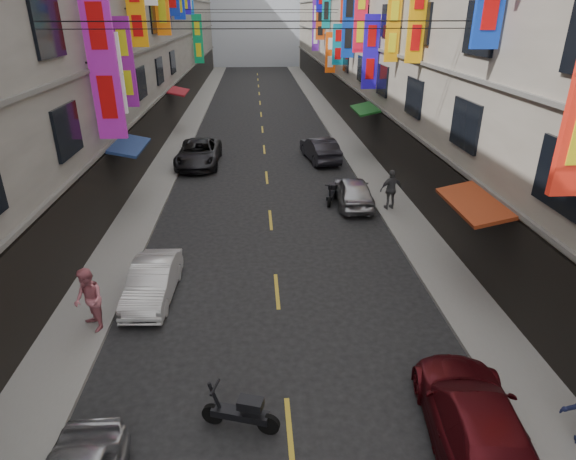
{
  "coord_description": "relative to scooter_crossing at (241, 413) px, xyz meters",
  "views": [
    {
      "loc": [
        -0.57,
        4.26,
        8.53
      ],
      "look_at": [
        0.02,
        12.85,
        4.59
      ],
      "focal_mm": 30.0,
      "sensor_mm": 36.0,
      "label": 1
    }
  ],
  "objects": [
    {
      "name": "overhead_cables",
      "position": [
        1.05,
        17.72,
        8.36
      ],
      "size": [
        14.0,
        38.04,
        1.24
      ],
      "color": "black",
      "rests_on": "ground"
    },
    {
      "name": "lane_markings",
      "position": [
        1.05,
        26.72,
        -0.44
      ],
      "size": [
        0.12,
        80.2,
        0.01
      ],
      "color": "gold",
      "rests_on": "ground"
    },
    {
      "name": "scooter_far_right",
      "position": [
        4.09,
        13.73,
        0.0
      ],
      "size": [
        0.73,
        1.76,
        1.14
      ],
      "rotation": [
        0.0,
        0.0,
        2.85
      ],
      "color": "black",
      "rests_on": "ground"
    },
    {
      "name": "car_left_mid",
      "position": [
        -2.95,
        5.6,
        0.17
      ],
      "size": [
        1.45,
        3.75,
        1.22
      ],
      "primitive_type": "imported",
      "rotation": [
        0.0,
        0.0,
        -0.04
      ],
      "color": "silver",
      "rests_on": "ground"
    },
    {
      "name": "pedestrian_rfar",
      "position": [
        6.64,
        12.43,
        0.61
      ],
      "size": [
        1.19,
        0.82,
        1.86
      ],
      "primitive_type": "imported",
      "rotation": [
        0.0,
        0.0,
        3.33
      ],
      "color": "#4F4F51",
      "rests_on": "sidewalk_right"
    },
    {
      "name": "pedestrian_lfar",
      "position": [
        -4.35,
        3.85,
        0.64
      ],
      "size": [
        1.08,
        1.14,
        1.93
      ],
      "primitive_type": "imported",
      "rotation": [
        0.0,
        0.0,
        -0.93
      ],
      "color": "#CE6D7A",
      "rests_on": "sidewalk_left"
    },
    {
      "name": "sidewalk_right",
      "position": [
        7.05,
        29.72,
        -0.38
      ],
      "size": [
        2.0,
        90.0,
        0.12
      ],
      "primitive_type": "cube",
      "color": "slate",
      "rests_on": "ground"
    },
    {
      "name": "sidewalk_left",
      "position": [
        -4.95,
        29.72,
        -0.38
      ],
      "size": [
        2.0,
        90.0,
        0.12
      ],
      "primitive_type": "cube",
      "color": "slate",
      "rests_on": "ground"
    },
    {
      "name": "scooter_crossing",
      "position": [
        0.0,
        0.0,
        0.0
      ],
      "size": [
        1.76,
        0.74,
        1.14
      ],
      "rotation": [
        0.0,
        0.0,
        1.27
      ],
      "color": "black",
      "rests_on": "ground"
    },
    {
      "name": "car_left_far",
      "position": [
        -2.95,
        20.44,
        0.29
      ],
      "size": [
        2.53,
        5.31,
        1.46
      ],
      "primitive_type": "imported",
      "rotation": [
        0.0,
        0.0,
        -0.02
      ],
      "color": "black",
      "rests_on": "ground"
    },
    {
      "name": "street_awnings",
      "position": [
        -0.21,
        13.72,
        2.56
      ],
      "size": [
        13.99,
        35.2,
        0.41
      ],
      "color": "#16531D",
      "rests_on": "ground"
    },
    {
      "name": "car_right_mid",
      "position": [
        5.05,
        13.32,
        0.25
      ],
      "size": [
        1.75,
        4.1,
        1.38
      ],
      "primitive_type": "imported",
      "rotation": [
        0.0,
        0.0,
        3.11
      ],
      "color": "#A6A5AA",
      "rests_on": "ground"
    },
    {
      "name": "car_right_far",
      "position": [
        4.45,
        20.89,
        0.28
      ],
      "size": [
        2.19,
        4.57,
        1.44
      ],
      "primitive_type": "imported",
      "rotation": [
        0.0,
        0.0,
        3.3
      ],
      "color": "#232229",
      "rests_on": "ground"
    },
    {
      "name": "car_right_near",
      "position": [
        4.91,
        -0.86,
        0.25
      ],
      "size": [
        2.49,
        4.97,
        1.39
      ],
      "primitive_type": "imported",
      "rotation": [
        0.0,
        0.0,
        3.02
      ],
      "color": "#510D13",
      "rests_on": "ground"
    }
  ]
}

